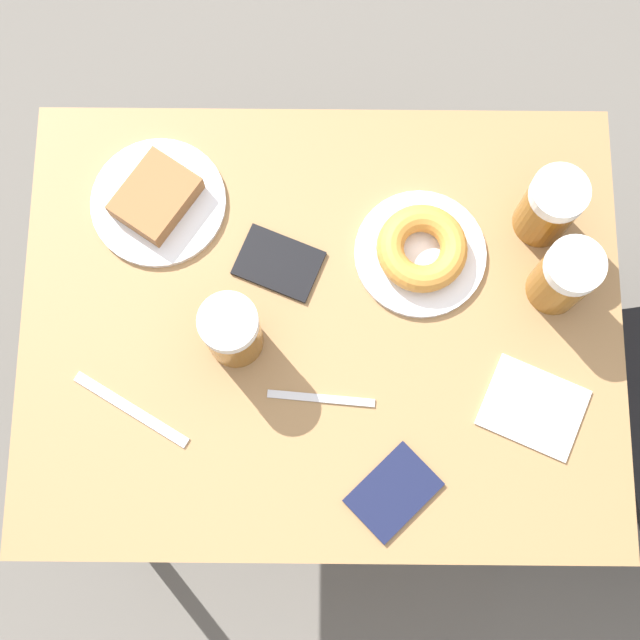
% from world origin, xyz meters
% --- Properties ---
extents(ground_plane, '(8.00, 8.00, 0.00)m').
position_xyz_m(ground_plane, '(0.00, 0.00, 0.00)').
color(ground_plane, '#666059').
extents(table, '(0.72, 0.93, 0.76)m').
position_xyz_m(table, '(0.00, 0.00, 0.68)').
color(table, '#997044').
rests_on(table, ground_plane).
extents(plate_with_cake, '(0.21, 0.21, 0.05)m').
position_xyz_m(plate_with_cake, '(-0.19, -0.26, 0.78)').
color(plate_with_cake, silver).
rests_on(plate_with_cake, table).
extents(plate_with_donut, '(0.21, 0.21, 0.05)m').
position_xyz_m(plate_with_donut, '(-0.11, 0.15, 0.78)').
color(plate_with_donut, silver).
rests_on(plate_with_donut, table).
extents(beer_mug_left, '(0.09, 0.09, 0.14)m').
position_xyz_m(beer_mug_left, '(0.03, -0.13, 0.83)').
color(beer_mug_left, '#8C5619').
rests_on(beer_mug_left, table).
extents(beer_mug_center, '(0.09, 0.09, 0.14)m').
position_xyz_m(beer_mug_center, '(-0.17, 0.34, 0.83)').
color(beer_mug_center, '#8C5619').
rests_on(beer_mug_center, table).
extents(beer_mug_right, '(0.09, 0.09, 0.14)m').
position_xyz_m(beer_mug_right, '(-0.06, 0.36, 0.83)').
color(beer_mug_right, '#8C5619').
rests_on(beer_mug_right, table).
extents(napkin_folded, '(0.16, 0.18, 0.00)m').
position_xyz_m(napkin_folded, '(0.13, 0.32, 0.76)').
color(napkin_folded, white).
rests_on(napkin_folded, table).
extents(fork, '(0.03, 0.16, 0.00)m').
position_xyz_m(fork, '(0.12, -0.00, 0.76)').
color(fork, silver).
rests_on(fork, table).
extents(knife, '(0.11, 0.18, 0.00)m').
position_xyz_m(knife, '(0.14, -0.29, 0.76)').
color(knife, silver).
rests_on(knife, table).
extents(passport_near_edge, '(0.13, 0.15, 0.01)m').
position_xyz_m(passport_near_edge, '(-0.09, -0.07, 0.76)').
color(passport_near_edge, black).
rests_on(passport_near_edge, table).
extents(passport_far_edge, '(0.15, 0.15, 0.01)m').
position_xyz_m(passport_far_edge, '(0.26, 0.11, 0.76)').
color(passport_far_edge, '#141938').
rests_on(passport_far_edge, table).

